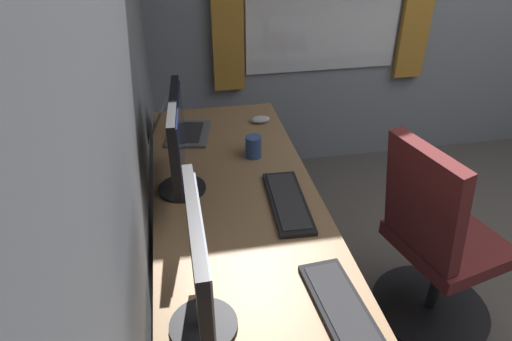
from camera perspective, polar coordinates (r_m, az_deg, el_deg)
wall_back at (r=1.17m, az=-19.40°, el=3.82°), size 4.41×0.10×2.60m
desk at (r=1.80m, az=-1.58°, el=-7.89°), size 2.11×0.68×0.73m
drawer_pedestal at (r=2.03m, az=-2.33°, el=-14.37°), size 0.40×0.51×0.69m
monitor_primary at (r=1.24m, az=-7.09°, el=-11.79°), size 0.46×0.20×0.41m
monitor_secondary at (r=1.83m, az=-9.73°, el=3.80°), size 0.49×0.20×0.41m
laptop_leftmost at (r=2.36m, az=-9.80°, el=5.37°), size 0.33×0.34×0.19m
keyboard_main at (r=1.45m, az=10.85°, el=-16.85°), size 0.43×0.17×0.02m
keyboard_spare at (r=1.84m, az=3.99°, el=-3.91°), size 0.43×0.16×0.02m
mouse_main at (r=2.47m, az=0.53°, el=6.38°), size 0.06×0.10×0.03m
coffee_mug at (r=2.13m, az=-0.34°, el=3.02°), size 0.11×0.07×0.10m
office_chair at (r=2.20m, az=21.42°, el=-8.95°), size 0.56×0.59×0.97m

